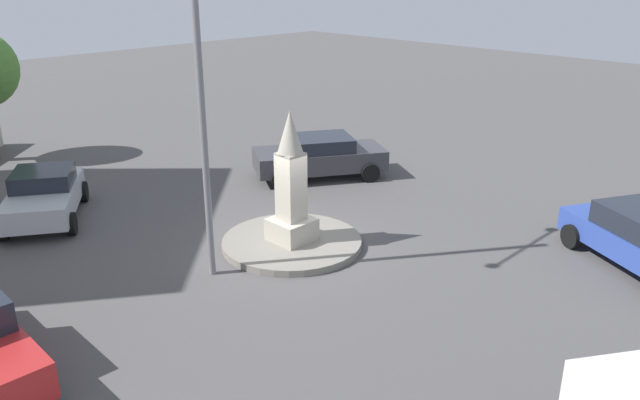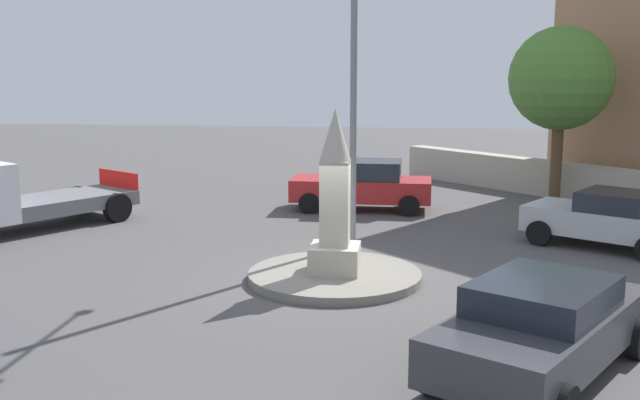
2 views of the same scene
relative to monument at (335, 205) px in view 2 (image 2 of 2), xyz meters
The scene contains 9 objects.
ground_plane 1.63m from the monument, ahead, with size 80.00×80.00×0.00m, color #4F4C4C.
traffic_island 1.54m from the monument, ahead, with size 3.69×3.69×0.19m, color gray.
monument is the anchor object (origin of this frame).
streetlamp 4.33m from the monument, behind, with size 3.47×0.28×8.71m.
car_dark_grey_near_island 5.85m from the monument, 37.56° to the left, with size 4.76×3.88×1.46m.
car_red_waiting 8.06m from the monument, behind, with size 1.99×4.40×1.57m.
car_silver_passing 7.55m from the monument, 120.21° to the left, with size 3.53×4.17×1.44m.
truck_white_far_side 9.95m from the monument, 110.04° to the right, with size 5.85×4.78×2.00m.
tree_mid_cluster 12.08m from the monument, 147.78° to the left, with size 3.36×3.36×5.77m.
Camera 2 is at (15.41, 1.58, 4.52)m, focal length 42.28 mm.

